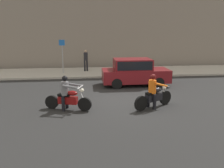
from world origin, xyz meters
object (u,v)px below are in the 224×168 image
object	(u,v)px
motorcycle_with_rider_orange_stripe	(154,94)
pedestrian_bystander	(86,59)
motorcycle_with_rider_gray	(67,96)
street_sign_post	(62,53)
parked_sedan_maroon	(134,72)

from	to	relation	value
motorcycle_with_rider_orange_stripe	pedestrian_bystander	size ratio (longest dim) A/B	1.14
motorcycle_with_rider_gray	street_sign_post	xyz separation A→B (m)	(-0.99, 8.37, 1.11)
parked_sedan_maroon	motorcycle_with_rider_orange_stripe	bearing A→B (deg)	-90.41
parked_sedan_maroon	pedestrian_bystander	size ratio (longest dim) A/B	2.41
motorcycle_with_rider_gray	motorcycle_with_rider_orange_stripe	distance (m)	3.89
parked_sedan_maroon	street_sign_post	distance (m)	6.43
parked_sedan_maroon	street_sign_post	xyz separation A→B (m)	(-4.91, 4.06, 0.87)
parked_sedan_maroon	pedestrian_bystander	world-z (taller)	pedestrian_bystander
motorcycle_with_rider_gray	parked_sedan_maroon	xyz separation A→B (m)	(3.92, 4.30, 0.24)
motorcycle_with_rider_gray	pedestrian_bystander	world-z (taller)	pedestrian_bystander
motorcycle_with_rider_orange_stripe	parked_sedan_maroon	world-z (taller)	parked_sedan_maroon
motorcycle_with_rider_gray	motorcycle_with_rider_orange_stripe	bearing A→B (deg)	-1.90
street_sign_post	pedestrian_bystander	distance (m)	2.07
parked_sedan_maroon	street_sign_post	world-z (taller)	street_sign_post
pedestrian_bystander	street_sign_post	bearing A→B (deg)	-155.78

